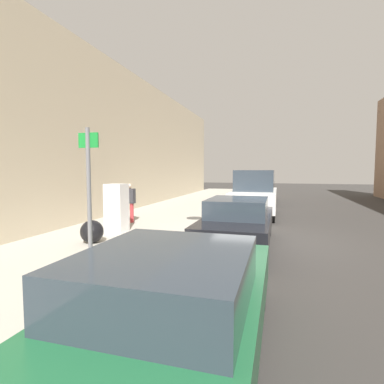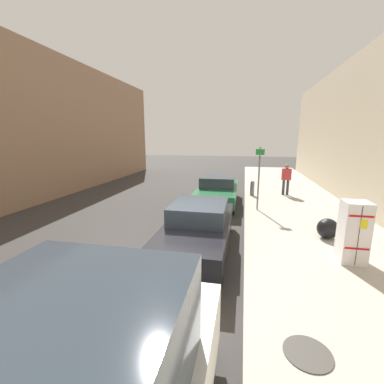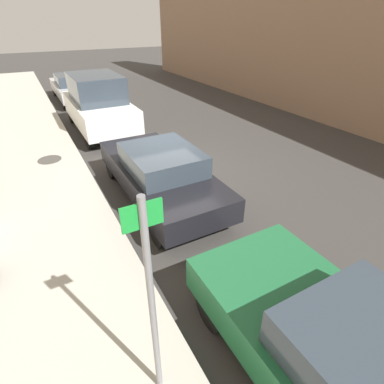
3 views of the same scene
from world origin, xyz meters
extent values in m
plane|color=#383533|center=(0.00, 0.00, 0.00)|extent=(80.00, 80.00, 0.00)
cylinder|color=#47443F|center=(-2.77, 2.74, 0.17)|extent=(0.70, 0.70, 0.02)
cylinder|color=slate|center=(-2.38, -5.04, 1.51)|extent=(0.07, 0.07, 2.71)
cube|color=#198C33|center=(-2.38, -5.02, 2.67)|extent=(0.36, 0.02, 0.24)
cube|color=#1E6038|center=(-0.50, -6.23, 0.61)|extent=(1.87, 4.57, 0.55)
cylinder|color=black|center=(-1.31, -4.52, 0.33)|extent=(0.22, 0.66, 0.66)
cylinder|color=black|center=(0.30, -4.52, 0.33)|extent=(0.22, 0.66, 0.66)
cube|color=black|center=(-0.50, -0.74, 0.62)|extent=(1.78, 4.57, 0.55)
cube|color=#2D3842|center=(-0.50, -0.97, 1.15)|extent=(1.57, 1.92, 0.50)
cylinder|color=black|center=(-1.27, 0.95, 0.35)|extent=(0.22, 0.69, 0.69)
cylinder|color=black|center=(0.26, 0.95, 0.35)|extent=(0.22, 0.69, 0.69)
cylinder|color=black|center=(-1.27, -2.43, 0.35)|extent=(0.22, 0.69, 0.69)
cylinder|color=black|center=(0.26, -2.43, 0.35)|extent=(0.22, 0.69, 0.69)
cube|color=silver|center=(-0.50, 5.21, 0.79)|extent=(1.97, 4.64, 0.85)
cube|color=#2D3842|center=(-0.50, 5.21, 1.69)|extent=(1.73, 2.55, 0.95)
cylinder|color=black|center=(-1.36, 6.91, 0.37)|extent=(0.22, 0.73, 0.73)
cylinder|color=black|center=(0.35, 6.91, 0.37)|extent=(0.22, 0.73, 0.73)
cylinder|color=black|center=(-1.36, 3.50, 0.37)|extent=(0.22, 0.73, 0.73)
cylinder|color=black|center=(0.35, 3.50, 0.37)|extent=(0.22, 0.73, 0.73)
cube|color=silver|center=(-0.50, 11.01, 0.62)|extent=(1.87, 4.77, 0.55)
cube|color=#2D3842|center=(-0.50, 10.78, 1.14)|extent=(1.65, 2.00, 0.50)
cylinder|color=black|center=(-1.31, 12.80, 0.34)|extent=(0.22, 0.69, 0.69)
cylinder|color=black|center=(0.30, 12.80, 0.34)|extent=(0.22, 0.69, 0.69)
cylinder|color=black|center=(-1.31, 9.22, 0.34)|extent=(0.22, 0.69, 0.69)
cylinder|color=black|center=(0.30, 9.22, 0.34)|extent=(0.22, 0.69, 0.69)
camera|label=1|loc=(0.57, -9.22, 2.20)|focal=28.00mm
camera|label=2|loc=(-1.74, 6.21, 3.28)|focal=24.00mm
camera|label=3|loc=(-2.98, -6.95, 4.06)|focal=28.00mm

